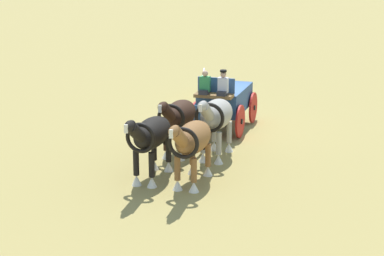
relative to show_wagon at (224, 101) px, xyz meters
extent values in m
plane|color=#9E8C4C|center=(-0.18, 0.02, -1.15)|extent=(220.00, 220.00, 0.00)
cube|color=#2D4C7A|center=(-0.18, 0.02, 0.03)|extent=(2.94, 1.86, 0.90)
cube|color=brown|center=(1.45, -0.17, 0.52)|extent=(0.72, 1.46, 0.12)
cube|color=#2D4C7A|center=(1.85, -0.21, -0.08)|extent=(0.38, 1.26, 0.60)
cube|color=#2D4C7A|center=(1.15, -0.13, 0.85)|extent=(0.22, 1.40, 0.55)
cube|color=red|center=(-0.18, 0.02, -0.53)|extent=(3.06, 0.51, 0.16)
cylinder|color=red|center=(1.02, 0.77, -0.53)|extent=(1.24, 0.22, 1.24)
cylinder|color=black|center=(1.02, 0.77, -0.53)|extent=(0.22, 0.20, 0.20)
cylinder|color=red|center=(0.82, -0.98, -0.53)|extent=(1.24, 0.22, 1.24)
cylinder|color=black|center=(0.82, -0.98, -0.53)|extent=(0.22, 0.20, 0.20)
cylinder|color=red|center=(-1.19, 1.02, -0.53)|extent=(1.24, 0.22, 1.24)
cylinder|color=black|center=(-1.19, 1.02, -0.53)|extent=(0.22, 0.20, 0.20)
cylinder|color=red|center=(-1.39, -0.73, -0.53)|extent=(1.24, 0.22, 1.24)
cylinder|color=black|center=(-1.39, -0.73, -0.53)|extent=(0.22, 0.20, 0.20)
cylinder|color=brown|center=(2.49, -0.28, -0.48)|extent=(2.59, 0.39, 0.10)
cube|color=#2D2D33|center=(1.61, 0.16, 0.66)|extent=(0.43, 0.36, 0.16)
cube|color=silver|center=(1.49, 0.17, 0.93)|extent=(0.28, 0.38, 0.55)
sphere|color=tan|center=(1.49, 0.17, 1.32)|extent=(0.22, 0.22, 0.22)
cylinder|color=black|center=(1.49, 0.17, 1.45)|extent=(0.24, 0.24, 0.08)
cube|color=#2D2D33|center=(1.53, -0.52, 0.66)|extent=(0.43, 0.36, 0.16)
cube|color=#338C4C|center=(1.41, -0.51, 0.93)|extent=(0.28, 0.38, 0.55)
sphere|color=tan|center=(1.41, -0.51, 1.32)|extent=(0.22, 0.22, 0.22)
ellipsoid|color=#9E998E|center=(3.46, 0.26, 0.35)|extent=(2.04, 1.19, 0.98)
cylinder|color=#9E998E|center=(4.16, 0.45, -0.44)|extent=(0.18, 0.18, 0.76)
cone|color=silver|center=(4.16, 0.45, -0.98)|extent=(0.30, 0.30, 0.32)
cylinder|color=#9E998E|center=(4.10, -0.09, -0.44)|extent=(0.18, 0.18, 0.76)
cone|color=silver|center=(4.10, -0.09, -0.98)|extent=(0.30, 0.30, 0.32)
cylinder|color=#9E998E|center=(2.82, 0.60, -0.44)|extent=(0.18, 0.18, 0.76)
cone|color=silver|center=(2.82, 0.60, -0.98)|extent=(0.30, 0.30, 0.32)
cylinder|color=#9E998E|center=(2.76, 0.07, -0.44)|extent=(0.18, 0.18, 0.76)
cone|color=silver|center=(2.76, 0.07, -0.98)|extent=(0.30, 0.30, 0.32)
cylinder|color=#9E998E|center=(4.69, 0.12, 0.76)|extent=(0.98, 0.46, 0.81)
ellipsoid|color=#9E998E|center=(5.06, 0.08, 1.01)|extent=(0.63, 0.33, 0.32)
cube|color=silver|center=(5.34, 0.04, 1.01)|extent=(0.07, 0.11, 0.24)
torus|color=black|center=(4.33, 0.16, 0.45)|extent=(0.23, 1.01, 1.00)
cylinder|color=black|center=(2.45, 0.37, 0.05)|extent=(0.14, 0.14, 0.80)
ellipsoid|color=#331E14|center=(3.31, -1.03, 0.24)|extent=(2.11, 1.16, 0.94)
cylinder|color=#331E14|center=(4.04, -0.86, -0.50)|extent=(0.18, 0.18, 0.69)
cone|color=silver|center=(4.04, -0.86, -1.00)|extent=(0.30, 0.30, 0.30)
cylinder|color=#331E14|center=(3.98, -1.37, -0.50)|extent=(0.18, 0.18, 0.69)
cone|color=silver|center=(3.98, -1.37, -1.00)|extent=(0.30, 0.30, 0.30)
cylinder|color=#331E14|center=(2.64, -0.70, -0.50)|extent=(0.18, 0.18, 0.69)
cone|color=silver|center=(2.64, -0.70, -1.00)|extent=(0.30, 0.30, 0.30)
cylinder|color=#331E14|center=(2.58, -1.21, -0.50)|extent=(0.18, 0.18, 0.69)
cone|color=silver|center=(2.58, -1.21, -1.00)|extent=(0.30, 0.30, 0.30)
cylinder|color=#331E14|center=(4.58, -1.18, 0.64)|extent=(0.98, 0.46, 0.81)
ellipsoid|color=#331E14|center=(4.95, -1.22, 0.90)|extent=(0.63, 0.33, 0.32)
cube|color=silver|center=(5.22, -1.25, 0.90)|extent=(0.07, 0.11, 0.24)
torus|color=black|center=(4.21, -1.14, 0.34)|extent=(0.23, 0.97, 0.96)
cylinder|color=black|center=(2.26, -0.91, -0.06)|extent=(0.14, 0.14, 0.80)
ellipsoid|color=brown|center=(6.04, -0.04, 0.28)|extent=(2.17, 1.15, 0.92)
cylinder|color=brown|center=(6.79, 0.13, -0.47)|extent=(0.18, 0.18, 0.73)
cone|color=silver|center=(6.79, 0.13, -0.99)|extent=(0.30, 0.30, 0.31)
cylinder|color=brown|center=(6.74, -0.37, -0.47)|extent=(0.18, 0.18, 0.73)
cone|color=silver|center=(6.74, -0.37, -0.99)|extent=(0.30, 0.30, 0.31)
cylinder|color=brown|center=(5.35, 0.30, -0.47)|extent=(0.18, 0.18, 0.73)
cone|color=silver|center=(5.35, 0.30, -0.99)|extent=(0.30, 0.30, 0.31)
cylinder|color=brown|center=(5.29, -0.20, -0.47)|extent=(0.18, 0.18, 0.73)
cone|color=silver|center=(5.29, -0.20, -0.99)|extent=(0.30, 0.30, 0.31)
cylinder|color=brown|center=(7.34, -0.18, 0.68)|extent=(0.98, 0.46, 0.81)
ellipsoid|color=brown|center=(7.70, -0.23, 0.94)|extent=(0.63, 0.33, 0.32)
cube|color=silver|center=(7.98, -0.26, 0.94)|extent=(0.07, 0.11, 0.24)
torus|color=black|center=(6.97, -0.14, 0.38)|extent=(0.23, 0.95, 0.95)
cylinder|color=black|center=(4.96, 0.09, -0.02)|extent=(0.14, 0.14, 0.80)
ellipsoid|color=black|center=(5.90, -1.33, 0.32)|extent=(2.20, 1.13, 0.90)
cylinder|color=black|center=(6.66, -1.17, -0.44)|extent=(0.18, 0.18, 0.76)
cone|color=silver|center=(6.66, -1.17, -0.98)|extent=(0.30, 0.30, 0.33)
cylinder|color=black|center=(6.60, -1.66, -0.44)|extent=(0.18, 0.18, 0.76)
cone|color=silver|center=(6.60, -1.66, -0.98)|extent=(0.30, 0.30, 0.33)
cylinder|color=black|center=(5.19, -1.00, -0.44)|extent=(0.18, 0.18, 0.76)
cone|color=silver|center=(5.19, -1.00, -0.98)|extent=(0.30, 0.30, 0.33)
cylinder|color=black|center=(5.13, -1.49, -0.44)|extent=(0.18, 0.18, 0.76)
cone|color=silver|center=(5.13, -1.49, -0.98)|extent=(0.30, 0.30, 0.33)
cylinder|color=black|center=(7.20, -1.48, 0.71)|extent=(0.98, 0.46, 0.81)
ellipsoid|color=black|center=(7.57, -1.52, 0.97)|extent=(0.63, 0.33, 0.32)
cube|color=silver|center=(7.85, -1.55, 0.97)|extent=(0.07, 0.11, 0.24)
torus|color=black|center=(6.84, -1.44, 0.42)|extent=(0.22, 0.94, 0.93)
cylinder|color=black|center=(4.80, -1.20, 0.02)|extent=(0.14, 0.14, 0.80)
cube|color=silver|center=(-5.37, -1.80, -0.60)|extent=(3.18, 0.50, 1.10)
camera|label=1|loc=(23.95, 3.48, 5.77)|focal=59.95mm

